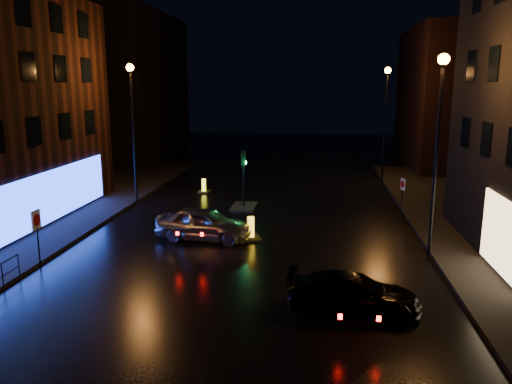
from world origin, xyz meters
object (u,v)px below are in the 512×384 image
(traffic_signal, at_px, (244,200))
(silver_hatchback, at_px, (204,224))
(road_sign_right, at_px, (403,187))
(dark_sedan, at_px, (353,293))
(road_sign_left, at_px, (37,225))
(bollard_near, at_px, (251,234))
(bollard_far, at_px, (204,189))

(traffic_signal, distance_m, silver_hatchback, 6.42)
(traffic_signal, bearing_deg, road_sign_right, -1.61)
(dark_sedan, height_order, road_sign_left, road_sign_left)
(road_sign_left, bearing_deg, dark_sedan, -11.39)
(silver_hatchback, xyz_separation_m, road_sign_right, (10.05, 6.09, 0.76))
(dark_sedan, distance_m, bollard_near, 8.43)
(silver_hatchback, height_order, bollard_near, silver_hatchback)
(traffic_signal, bearing_deg, road_sign_left, -121.94)
(dark_sedan, relative_size, road_sign_left, 1.81)
(dark_sedan, distance_m, road_sign_right, 13.50)
(dark_sedan, height_order, bollard_far, dark_sedan)
(traffic_signal, distance_m, road_sign_left, 12.72)
(dark_sedan, xyz_separation_m, road_sign_right, (3.56, 12.99, 0.91))
(traffic_signal, xyz_separation_m, road_sign_left, (-6.70, -10.74, 1.26))
(silver_hatchback, relative_size, dark_sedan, 1.06)
(dark_sedan, bearing_deg, bollard_far, 29.28)
(bollard_near, xyz_separation_m, road_sign_left, (-7.93, -4.72, 1.52))
(silver_hatchback, relative_size, bollard_near, 3.11)
(road_sign_left, bearing_deg, traffic_signal, 58.25)
(bollard_far, bearing_deg, silver_hatchback, -76.08)
(traffic_signal, bearing_deg, silver_hatchback, -98.54)
(silver_hatchback, bearing_deg, bollard_near, -75.60)
(road_sign_left, relative_size, road_sign_right, 1.15)
(road_sign_left, height_order, road_sign_right, road_sign_left)
(bollard_far, relative_size, road_sign_left, 0.46)
(silver_hatchback, distance_m, road_sign_left, 7.30)
(dark_sedan, relative_size, road_sign_right, 2.09)
(bollard_near, distance_m, road_sign_right, 9.84)
(bollard_far, distance_m, road_sign_left, 15.15)
(bollard_far, bearing_deg, dark_sedan, -61.79)
(dark_sedan, bearing_deg, traffic_signal, 24.70)
(traffic_signal, relative_size, dark_sedan, 0.81)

